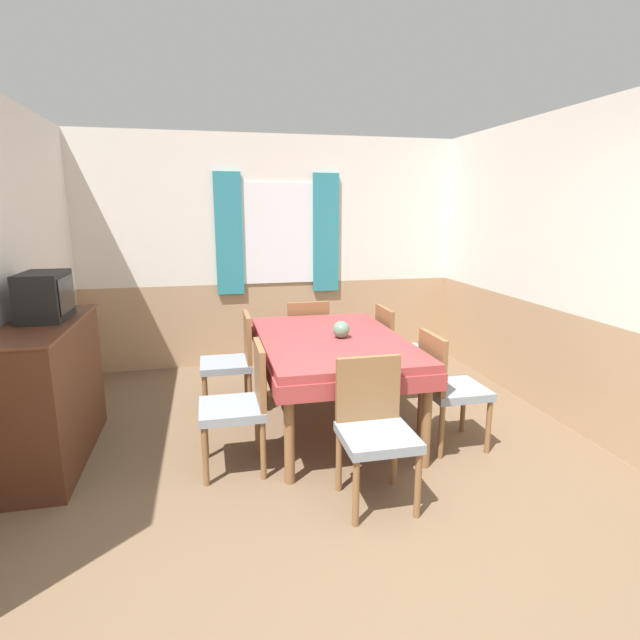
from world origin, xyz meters
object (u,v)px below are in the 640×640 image
at_px(chair_head_window, 306,338).
at_px(sideboard, 50,392).
at_px(chair_left_far, 233,359).
at_px(chair_head_near, 374,425).
at_px(chair_left_near, 241,402).
at_px(chair_right_far, 397,348).
at_px(tv, 45,296).
at_px(vase, 341,330).
at_px(chair_right_near, 447,385).
at_px(dining_table, 332,350).

height_order(chair_head_window, sideboard, sideboard).
distance_m(chair_left_far, chair_head_near, 1.78).
relative_size(chair_left_near, sideboard, 0.66).
xyz_separation_m(chair_left_near, chair_head_near, (0.77, -0.57, 0.00)).
bearing_deg(chair_left_far, chair_head_near, -154.23).
relative_size(chair_left_far, chair_right_far, 1.00).
height_order(chair_left_far, tv, tv).
bearing_deg(chair_left_far, tv, 110.51).
distance_m(chair_left_far, vase, 1.07).
height_order(chair_left_far, sideboard, sideboard).
distance_m(chair_right_near, sideboard, 2.90).
bearing_deg(dining_table, chair_head_window, 90.00).
distance_m(dining_table, chair_left_far, 0.95).
relative_size(chair_right_far, chair_head_window, 1.00).
xyz_separation_m(chair_right_far, chair_head_window, (-0.77, 0.57, 0.00)).
relative_size(dining_table, chair_right_near, 1.99).
relative_size(chair_head_window, vase, 6.44).
height_order(tv, vase, tv).
bearing_deg(chair_head_near, chair_head_window, -90.00).
bearing_deg(chair_left_near, chair_right_far, -56.20).
distance_m(dining_table, chair_right_far, 0.95).
xyz_separation_m(chair_left_far, chair_left_near, (0.00, -1.04, 0.00)).
height_order(chair_head_near, chair_right_near, same).
relative_size(chair_right_far, vase, 6.44).
relative_size(chair_head_window, chair_right_near, 1.00).
xyz_separation_m(dining_table, chair_head_window, (-0.00, 1.08, -0.18)).
relative_size(chair_left_near, vase, 6.44).
bearing_deg(sideboard, chair_head_near, -25.38).
relative_size(chair_right_far, chair_right_near, 1.00).
bearing_deg(chair_head_near, chair_left_far, -64.23).
relative_size(dining_table, chair_head_window, 1.99).
relative_size(chair_left_far, vase, 6.44).
bearing_deg(chair_right_near, chair_left_near, -90.00).
distance_m(chair_left_near, chair_head_window, 1.78).
xyz_separation_m(dining_table, vase, (0.07, -0.03, 0.17)).
bearing_deg(chair_head_window, chair_left_far, -143.76).
relative_size(sideboard, tv, 2.95).
height_order(chair_left_far, chair_right_far, same).
xyz_separation_m(chair_right_far, vase, (-0.70, -0.55, 0.35)).
relative_size(chair_head_near, tv, 1.95).
bearing_deg(chair_right_near, chair_head_window, -154.23).
bearing_deg(chair_right_near, dining_table, -123.80).
bearing_deg(tv, vase, -1.50).
distance_m(chair_left_near, vase, 1.04).
bearing_deg(chair_head_window, sideboard, -150.71).
distance_m(chair_left_near, chair_head_near, 0.96).
height_order(dining_table, chair_left_near, chair_left_near).
xyz_separation_m(chair_left_far, tv, (-1.32, -0.49, 0.70)).
height_order(chair_left_near, vase, vase).
xyz_separation_m(chair_right_far, chair_head_near, (-0.77, -1.60, 0.00)).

